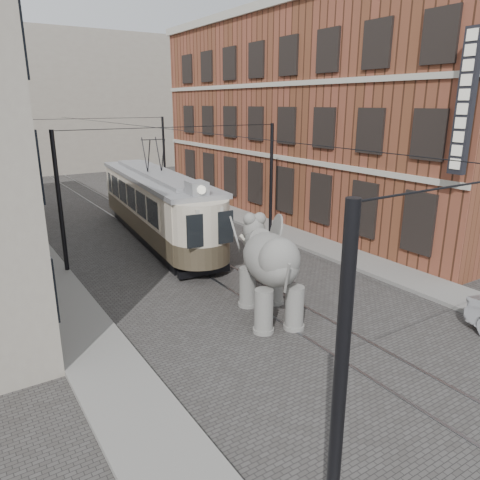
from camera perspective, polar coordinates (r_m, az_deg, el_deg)
ground at (r=17.83m, az=1.75°, el=-6.40°), size 120.00×120.00×0.00m
tram_rails at (r=17.83m, az=1.75°, el=-6.36°), size 1.54×80.00×0.02m
sidewalk_right at (r=21.57m, az=15.03°, el=-2.60°), size 2.00×60.00×0.15m
sidewalk_left at (r=15.42m, az=-18.96°, el=-10.95°), size 2.00×60.00×0.15m
brick_building at (r=30.34m, az=9.63°, el=14.61°), size 8.00×26.00×12.00m
distant_block at (r=54.29m, az=-23.80°, el=15.37°), size 28.00×10.00×14.00m
catenary at (r=21.01m, az=-6.41°, el=5.64°), size 11.00×30.20×6.00m
tram at (r=24.50m, az=-10.48°, el=6.18°), size 4.09×13.48×5.27m
elephant at (r=15.26m, az=3.80°, el=-4.04°), size 4.45×5.89×3.20m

